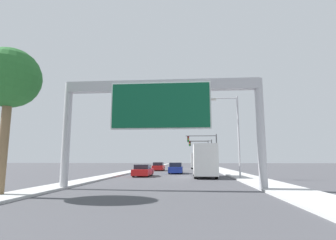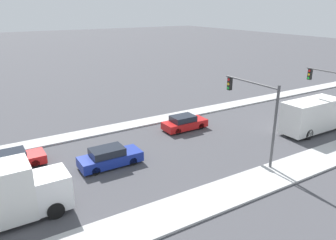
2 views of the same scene
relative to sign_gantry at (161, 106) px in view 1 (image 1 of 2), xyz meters
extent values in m
cube|color=#B8B8B8|center=(7.75, 42.11, -5.40)|extent=(3.00, 120.00, 0.15)
cube|color=#B8B8B8|center=(-7.25, 42.11, -5.40)|extent=(2.00, 120.00, 0.15)
cylinder|color=#B2B2B7|center=(-6.45, 0.11, -1.87)|extent=(0.52, 0.52, 7.22)
cylinder|color=#B2B2B7|center=(6.45, 0.11, -1.87)|extent=(0.52, 0.52, 7.22)
cube|color=#B2B2B7|center=(0.00, 0.11, 1.39)|extent=(12.90, 0.60, 0.70)
cube|color=white|center=(0.00, -0.19, -0.04)|extent=(6.63, 0.08, 3.16)
cube|color=#0C5133|center=(0.00, -0.24, -0.04)|extent=(6.43, 0.16, 2.96)
cube|color=navy|center=(0.00, 20.05, -4.92)|extent=(1.86, 4.79, 0.76)
cube|color=#1E232D|center=(0.00, 19.81, -4.25)|extent=(1.64, 2.49, 0.57)
cylinder|color=black|center=(-0.82, 21.54, -5.16)|extent=(0.22, 0.64, 0.64)
cylinder|color=black|center=(0.82, 21.54, -5.16)|extent=(0.22, 0.64, 0.64)
cylinder|color=black|center=(-0.82, 18.57, -5.16)|extent=(0.22, 0.64, 0.64)
cylinder|color=black|center=(0.82, 18.57, -5.16)|extent=(0.22, 0.64, 0.64)
cube|color=red|center=(-3.50, 29.30, -4.94)|extent=(1.86, 4.43, 0.73)
cube|color=#1E232D|center=(-3.50, 29.08, -4.30)|extent=(1.64, 2.30, 0.55)
cylinder|color=black|center=(-4.32, 30.67, -5.16)|extent=(0.22, 0.64, 0.64)
cylinder|color=black|center=(-2.68, 30.67, -5.16)|extent=(0.22, 0.64, 0.64)
cylinder|color=black|center=(-4.32, 27.93, -5.16)|extent=(0.22, 0.64, 0.64)
cylinder|color=black|center=(-2.68, 27.93, -5.16)|extent=(0.22, 0.64, 0.64)
cube|color=red|center=(-3.50, 13.58, -4.97)|extent=(1.84, 4.71, 0.67)
cube|color=#1E232D|center=(-3.50, 13.35, -4.37)|extent=(1.62, 2.45, 0.52)
cylinder|color=black|center=(-4.31, 15.04, -5.16)|extent=(0.22, 0.64, 0.64)
cylinder|color=black|center=(-2.69, 15.04, -5.16)|extent=(0.22, 0.64, 0.64)
cylinder|color=black|center=(-4.31, 12.12, -5.16)|extent=(0.22, 0.64, 0.64)
cylinder|color=black|center=(-2.69, 12.12, -5.16)|extent=(0.22, 0.64, 0.64)
cube|color=white|center=(3.50, 14.95, -4.14)|extent=(2.17, 2.02, 2.08)
cube|color=silver|center=(3.50, 11.34, -3.58)|extent=(2.36, 5.20, 3.20)
cylinder|color=black|center=(2.46, 14.85, -4.98)|extent=(0.28, 1.00, 1.00)
cylinder|color=black|center=(4.54, 14.85, -4.98)|extent=(0.28, 1.00, 1.00)
cylinder|color=black|center=(2.46, 10.04, -4.98)|extent=(0.28, 1.00, 1.00)
cylinder|color=black|center=(4.54, 10.04, -4.98)|extent=(0.28, 1.00, 1.00)
cube|color=white|center=(3.50, 43.33, -4.23)|extent=(2.24, 2.40, 1.90)
cube|color=silver|center=(3.50, 39.04, -3.71)|extent=(2.43, 6.18, 2.94)
cylinder|color=black|center=(2.42, 43.21, -4.98)|extent=(0.28, 1.00, 1.00)
cylinder|color=black|center=(4.58, 43.21, -4.98)|extent=(0.28, 1.00, 1.00)
cylinder|color=black|center=(2.42, 37.50, -4.98)|extent=(0.28, 1.00, 1.00)
cylinder|color=black|center=(4.58, 37.50, -4.98)|extent=(0.28, 1.00, 1.00)
cylinder|color=#4C4C4F|center=(6.75, 30.11, -2.26)|extent=(0.20, 0.20, 6.44)
cylinder|color=#4C4C4F|center=(4.03, 30.11, 0.66)|extent=(5.44, 0.14, 0.14)
cube|color=black|center=(1.75, 30.11, 0.09)|extent=(0.35, 0.28, 1.05)
cylinder|color=red|center=(1.75, 29.95, 0.44)|extent=(0.22, 0.04, 0.22)
cylinder|color=yellow|center=(1.75, 29.95, 0.09)|extent=(0.22, 0.04, 0.22)
cylinder|color=green|center=(1.75, 29.95, -0.26)|extent=(0.22, 0.04, 0.22)
cylinder|color=#4C4C4F|center=(6.75, 40.11, -2.36)|extent=(0.20, 0.20, 6.22)
cylinder|color=#4C4C4F|center=(4.18, 40.11, 0.45)|extent=(5.14, 0.14, 0.14)
cube|color=black|center=(2.03, 40.11, -0.13)|extent=(0.35, 0.28, 1.05)
cylinder|color=red|center=(2.03, 39.95, 0.22)|extent=(0.22, 0.04, 0.22)
cylinder|color=yellow|center=(2.03, 39.95, -0.13)|extent=(0.22, 0.04, 0.22)
cylinder|color=green|center=(2.03, 39.95, -0.48)|extent=(0.22, 0.04, 0.22)
cylinder|color=#4C4C4F|center=(6.75, 50.11, -2.06)|extent=(0.20, 0.20, 6.83)
cylinder|color=#4C4C4F|center=(4.27, 50.11, 1.05)|extent=(4.95, 0.14, 0.14)
cube|color=black|center=(2.20, 50.11, 0.48)|extent=(0.35, 0.28, 1.05)
cylinder|color=red|center=(2.20, 49.95, 0.83)|extent=(0.22, 0.04, 0.22)
cylinder|color=yellow|center=(2.20, 49.95, 0.48)|extent=(0.22, 0.04, 0.22)
cylinder|color=green|center=(2.20, 49.95, 0.13)|extent=(0.22, 0.04, 0.22)
cylinder|color=brown|center=(-7.99, -3.80, -2.28)|extent=(0.47, 0.47, 6.39)
sphere|color=#286B2D|center=(-7.99, -3.80, 0.92)|extent=(3.31, 3.31, 3.31)
cylinder|color=#B2B2B7|center=(6.85, 9.74, -1.30)|extent=(0.18, 0.18, 8.34)
cylinder|color=#B2B2B7|center=(5.62, 9.74, 2.72)|extent=(2.46, 0.12, 0.12)
cube|color=#B2B2A8|center=(4.39, 9.74, 2.62)|extent=(0.60, 0.28, 0.20)
camera|label=1|loc=(1.83, -17.00, -3.56)|focal=28.00mm
camera|label=2|loc=(21.59, 11.99, 6.16)|focal=35.00mm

